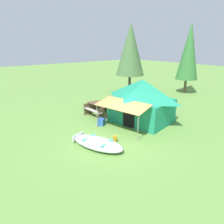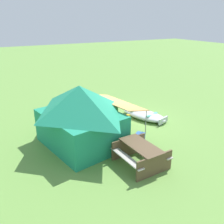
{
  "view_description": "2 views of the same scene",
  "coord_description": "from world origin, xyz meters",
  "px_view_note": "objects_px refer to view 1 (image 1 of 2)",
  "views": [
    {
      "loc": [
        7.02,
        -5.94,
        4.45
      ],
      "look_at": [
        -1.0,
        0.61,
        1.04
      ],
      "focal_mm": 33.33,
      "sensor_mm": 36.0,
      "label": 1
    },
    {
      "loc": [
        -9.5,
        6.13,
        4.94
      ],
      "look_at": [
        -0.99,
        1.41,
        1.18
      ],
      "focal_mm": 39.04,
      "sensor_mm": 36.0,
      "label": 2
    }
  ],
  "objects_px": {
    "picnic_table": "(100,108)",
    "cooler_box": "(101,122)",
    "canvas_cabin_tent": "(142,100)",
    "pine_tree_far_center": "(130,50)",
    "fuel_can": "(115,139)",
    "beached_rowboat": "(98,143)",
    "pine_tree_back_right": "(189,52)"
  },
  "relations": [
    {
      "from": "beached_rowboat",
      "to": "pine_tree_back_right",
      "type": "height_order",
      "value": "pine_tree_back_right"
    },
    {
      "from": "beached_rowboat",
      "to": "pine_tree_far_center",
      "type": "height_order",
      "value": "pine_tree_far_center"
    },
    {
      "from": "cooler_box",
      "to": "pine_tree_far_center",
      "type": "xyz_separation_m",
      "value": [
        -5.16,
        7.16,
        3.75
      ]
    },
    {
      "from": "beached_rowboat",
      "to": "cooler_box",
      "type": "relative_size",
      "value": 6.09
    },
    {
      "from": "canvas_cabin_tent",
      "to": "picnic_table",
      "type": "xyz_separation_m",
      "value": [
        -2.44,
        -1.25,
        -0.82
      ]
    },
    {
      "from": "canvas_cabin_tent",
      "to": "cooler_box",
      "type": "bearing_deg",
      "value": -114.85
    },
    {
      "from": "beached_rowboat",
      "to": "pine_tree_far_center",
      "type": "bearing_deg",
      "value": 129.05
    },
    {
      "from": "picnic_table",
      "to": "pine_tree_far_center",
      "type": "relative_size",
      "value": 0.28
    },
    {
      "from": "canvas_cabin_tent",
      "to": "pine_tree_back_right",
      "type": "xyz_separation_m",
      "value": [
        -2.65,
        8.83,
        2.47
      ]
    },
    {
      "from": "beached_rowboat",
      "to": "picnic_table",
      "type": "relative_size",
      "value": 1.59
    },
    {
      "from": "picnic_table",
      "to": "pine_tree_far_center",
      "type": "distance_m",
      "value": 8.03
    },
    {
      "from": "cooler_box",
      "to": "pine_tree_back_right",
      "type": "relative_size",
      "value": 0.07
    },
    {
      "from": "cooler_box",
      "to": "pine_tree_far_center",
      "type": "height_order",
      "value": "pine_tree_far_center"
    },
    {
      "from": "canvas_cabin_tent",
      "to": "picnic_table",
      "type": "bearing_deg",
      "value": -152.93
    },
    {
      "from": "fuel_can",
      "to": "beached_rowboat",
      "type": "bearing_deg",
      "value": -97.79
    },
    {
      "from": "beached_rowboat",
      "to": "fuel_can",
      "type": "relative_size",
      "value": 8.47
    },
    {
      "from": "pine_tree_far_center",
      "to": "picnic_table",
      "type": "bearing_deg",
      "value": -58.95
    },
    {
      "from": "fuel_can",
      "to": "canvas_cabin_tent",
      "type": "bearing_deg",
      "value": 111.05
    },
    {
      "from": "beached_rowboat",
      "to": "canvas_cabin_tent",
      "type": "xyz_separation_m",
      "value": [
        -1.04,
        3.94,
        1.11
      ]
    },
    {
      "from": "pine_tree_back_right",
      "to": "pine_tree_far_center",
      "type": "relative_size",
      "value": 1.0
    },
    {
      "from": "fuel_can",
      "to": "picnic_table",
      "type": "bearing_deg",
      "value": 153.78
    },
    {
      "from": "canvas_cabin_tent",
      "to": "pine_tree_far_center",
      "type": "xyz_separation_m",
      "value": [
        -6.18,
        4.96,
        2.63
      ]
    },
    {
      "from": "beached_rowboat",
      "to": "pine_tree_far_center",
      "type": "distance_m",
      "value": 12.06
    },
    {
      "from": "picnic_table",
      "to": "pine_tree_back_right",
      "type": "xyz_separation_m",
      "value": [
        -0.2,
        10.07,
        3.29
      ]
    },
    {
      "from": "picnic_table",
      "to": "cooler_box",
      "type": "height_order",
      "value": "picnic_table"
    },
    {
      "from": "beached_rowboat",
      "to": "canvas_cabin_tent",
      "type": "distance_m",
      "value": 4.23
    },
    {
      "from": "canvas_cabin_tent",
      "to": "fuel_can",
      "type": "distance_m",
      "value": 3.44
    },
    {
      "from": "picnic_table",
      "to": "fuel_can",
      "type": "xyz_separation_m",
      "value": [
        3.61,
        -1.78,
        -0.32
      ]
    },
    {
      "from": "fuel_can",
      "to": "pine_tree_back_right",
      "type": "height_order",
      "value": "pine_tree_back_right"
    },
    {
      "from": "canvas_cabin_tent",
      "to": "picnic_table",
      "type": "distance_m",
      "value": 2.87
    },
    {
      "from": "canvas_cabin_tent",
      "to": "fuel_can",
      "type": "bearing_deg",
      "value": -68.95
    },
    {
      "from": "picnic_table",
      "to": "cooler_box",
      "type": "bearing_deg",
      "value": -33.82
    }
  ]
}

